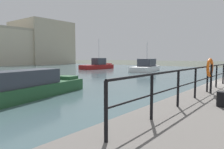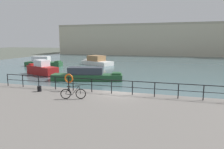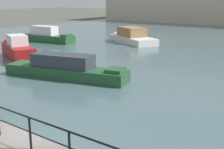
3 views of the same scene
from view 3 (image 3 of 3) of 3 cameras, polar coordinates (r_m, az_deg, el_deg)
The scene contains 5 objects.
moored_green_narrowboat at distance 20.85m, azimuth -9.00°, elevation 1.13°, with size 9.18×3.94×1.68m.
moored_cabin_cruiser at distance 28.45m, azimuth -17.78°, elevation 4.58°, with size 6.11×4.07×2.21m.
moored_small_launch at distance 37.23m, azimuth 3.94°, elevation 7.33°, with size 7.71×5.80×1.93m.
moored_red_daysailer at distance 38.80m, azimuth -12.47°, elevation 7.31°, with size 7.38×3.08×1.99m.
quay_railing at distance 9.27m, azimuth -15.67°, elevation -9.78°, with size 22.89×0.07×1.08m.
Camera 3 is at (7.89, -5.88, 5.49)m, focal length 47.17 mm.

